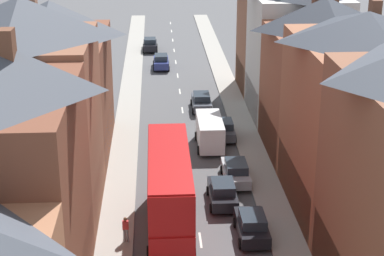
{
  "coord_description": "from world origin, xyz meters",
  "views": [
    {
      "loc": [
        -2.47,
        -15.4,
        19.69
      ],
      "look_at": [
        0.26,
        31.01,
        2.3
      ],
      "focal_mm": 60.0,
      "sensor_mm": 36.0,
      "label": 1
    }
  ],
  "objects_px": {
    "double_decker_bus_lead": "(169,193)",
    "car_mid_black": "(236,171)",
    "car_parked_left_a": "(161,61)",
    "car_parked_right_a": "(201,101)",
    "car_parked_left_b": "(223,192)",
    "delivery_van": "(210,131)",
    "car_far_grey": "(252,225)",
    "car_near_silver": "(150,44)",
    "car_near_blue": "(223,129)",
    "pedestrian_mid_left": "(126,228)"
  },
  "relations": [
    {
      "from": "double_decker_bus_lead",
      "to": "car_mid_black",
      "type": "xyz_separation_m",
      "value": [
        4.91,
        7.26,
        -2.01
      ]
    },
    {
      "from": "double_decker_bus_lead",
      "to": "car_mid_black",
      "type": "distance_m",
      "value": 8.99
    },
    {
      "from": "car_parked_left_a",
      "to": "car_parked_right_a",
      "type": "distance_m",
      "value": 15.58
    },
    {
      "from": "double_decker_bus_lead",
      "to": "car_parked_left_b",
      "type": "height_order",
      "value": "double_decker_bus_lead"
    },
    {
      "from": "car_mid_black",
      "to": "delivery_van",
      "type": "xyz_separation_m",
      "value": [
        -1.3,
        6.71,
        0.54
      ]
    },
    {
      "from": "car_parked_right_a",
      "to": "car_parked_left_b",
      "type": "bearing_deg",
      "value": -90.0
    },
    {
      "from": "car_far_grey",
      "to": "double_decker_bus_lead",
      "type": "bearing_deg",
      "value": 173.03
    },
    {
      "from": "car_near_silver",
      "to": "delivery_van",
      "type": "bearing_deg",
      "value": -81.62
    },
    {
      "from": "car_parked_left_b",
      "to": "car_far_grey",
      "type": "height_order",
      "value": "car_parked_left_b"
    },
    {
      "from": "car_mid_black",
      "to": "car_near_blue",
      "type": "bearing_deg",
      "value": 90.0
    },
    {
      "from": "car_parked_right_a",
      "to": "car_mid_black",
      "type": "xyz_separation_m",
      "value": [
        1.3,
        -15.98,
        -0.04
      ]
    },
    {
      "from": "car_near_blue",
      "to": "car_far_grey",
      "type": "relative_size",
      "value": 0.95
    },
    {
      "from": "double_decker_bus_lead",
      "to": "car_parked_right_a",
      "type": "xyz_separation_m",
      "value": [
        3.61,
        23.24,
        -1.98
      ]
    },
    {
      "from": "double_decker_bus_lead",
      "to": "car_parked_left_b",
      "type": "relative_size",
      "value": 2.6
    },
    {
      "from": "double_decker_bus_lead",
      "to": "car_near_silver",
      "type": "height_order",
      "value": "double_decker_bus_lead"
    },
    {
      "from": "double_decker_bus_lead",
      "to": "car_near_silver",
      "type": "relative_size",
      "value": 2.59
    },
    {
      "from": "car_near_blue",
      "to": "car_mid_black",
      "type": "distance_m",
      "value": 8.49
    },
    {
      "from": "car_near_silver",
      "to": "car_parked_left_a",
      "type": "relative_size",
      "value": 1.0
    },
    {
      "from": "car_parked_left_a",
      "to": "car_mid_black",
      "type": "distance_m",
      "value": 31.52
    },
    {
      "from": "car_parked_right_a",
      "to": "delivery_van",
      "type": "bearing_deg",
      "value": -90.0
    },
    {
      "from": "car_parked_right_a",
      "to": "car_parked_left_b",
      "type": "relative_size",
      "value": 1.03
    },
    {
      "from": "car_near_blue",
      "to": "pedestrian_mid_left",
      "type": "bearing_deg",
      "value": -114.33
    },
    {
      "from": "car_near_silver",
      "to": "delivery_van",
      "type": "height_order",
      "value": "delivery_van"
    },
    {
      "from": "car_near_blue",
      "to": "car_parked_left_b",
      "type": "bearing_deg",
      "value": -96.27
    },
    {
      "from": "double_decker_bus_lead",
      "to": "car_near_blue",
      "type": "height_order",
      "value": "double_decker_bus_lead"
    },
    {
      "from": "car_mid_black",
      "to": "car_far_grey",
      "type": "relative_size",
      "value": 1.09
    },
    {
      "from": "car_parked_left_b",
      "to": "pedestrian_mid_left",
      "type": "bearing_deg",
      "value": -142.37
    },
    {
      "from": "car_near_blue",
      "to": "car_parked_left_a",
      "type": "distance_m",
      "value": 23.17
    },
    {
      "from": "car_parked_right_a",
      "to": "delivery_van",
      "type": "xyz_separation_m",
      "value": [
        0.0,
        -9.27,
        0.5
      ]
    },
    {
      "from": "car_parked_left_a",
      "to": "car_far_grey",
      "type": "relative_size",
      "value": 1.02
    },
    {
      "from": "car_near_blue",
      "to": "car_near_silver",
      "type": "xyz_separation_m",
      "value": [
        -6.2,
        31.5,
        0.01
      ]
    },
    {
      "from": "car_parked_left_a",
      "to": "pedestrian_mid_left",
      "type": "relative_size",
      "value": 2.58
    },
    {
      "from": "car_far_grey",
      "to": "car_near_silver",
      "type": "bearing_deg",
      "value": 97.38
    },
    {
      "from": "delivery_van",
      "to": "car_parked_left_a",
      "type": "bearing_deg",
      "value": 98.38
    },
    {
      "from": "delivery_van",
      "to": "car_parked_left_b",
      "type": "bearing_deg",
      "value": -90.0
    },
    {
      "from": "double_decker_bus_lead",
      "to": "car_near_blue",
      "type": "distance_m",
      "value": 16.62
    },
    {
      "from": "car_far_grey",
      "to": "pedestrian_mid_left",
      "type": "bearing_deg",
      "value": -177.95
    },
    {
      "from": "delivery_van",
      "to": "pedestrian_mid_left",
      "type": "relative_size",
      "value": 3.23
    },
    {
      "from": "car_mid_black",
      "to": "delivery_van",
      "type": "bearing_deg",
      "value": 100.97
    },
    {
      "from": "car_near_blue",
      "to": "car_far_grey",
      "type": "height_order",
      "value": "car_near_blue"
    },
    {
      "from": "car_near_silver",
      "to": "car_far_grey",
      "type": "height_order",
      "value": "car_near_silver"
    },
    {
      "from": "car_near_silver",
      "to": "car_parked_right_a",
      "type": "relative_size",
      "value": 0.97
    },
    {
      "from": "double_decker_bus_lead",
      "to": "car_near_blue",
      "type": "relative_size",
      "value": 2.81
    },
    {
      "from": "car_parked_left_a",
      "to": "car_parked_right_a",
      "type": "bearing_deg",
      "value": -76.64
    },
    {
      "from": "double_decker_bus_lead",
      "to": "car_far_grey",
      "type": "distance_m",
      "value": 5.33
    },
    {
      "from": "car_parked_left_b",
      "to": "car_mid_black",
      "type": "bearing_deg",
      "value": 68.73
    },
    {
      "from": "car_far_grey",
      "to": "car_parked_left_b",
      "type": "bearing_deg",
      "value": 106.04
    },
    {
      "from": "car_near_silver",
      "to": "car_far_grey",
      "type": "relative_size",
      "value": 1.03
    },
    {
      "from": "car_near_silver",
      "to": "car_parked_left_a",
      "type": "xyz_separation_m",
      "value": [
        1.3,
        -8.85,
        0.01
      ]
    },
    {
      "from": "car_near_silver",
      "to": "delivery_van",
      "type": "distance_m",
      "value": 33.64
    }
  ]
}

